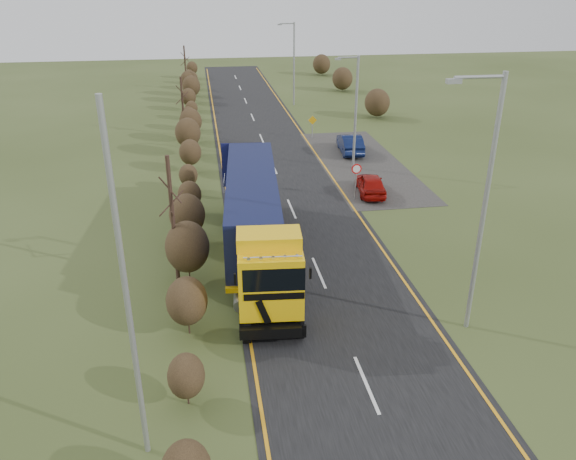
% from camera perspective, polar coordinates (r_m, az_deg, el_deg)
% --- Properties ---
extents(ground, '(160.00, 160.00, 0.00)m').
position_cam_1_polar(ground, '(23.21, 5.18, -9.08)').
color(ground, '#37441D').
rests_on(ground, ground).
extents(road, '(8.00, 120.00, 0.02)m').
position_cam_1_polar(road, '(31.81, 0.94, 0.80)').
color(road, black).
rests_on(road, ground).
extents(layby, '(6.00, 18.00, 0.02)m').
position_cam_1_polar(layby, '(42.35, 7.38, 6.73)').
color(layby, '#2C2A27').
rests_on(layby, ground).
extents(lane_markings, '(7.52, 116.00, 0.01)m').
position_cam_1_polar(lane_markings, '(31.53, 1.04, 0.61)').
color(lane_markings, orange).
rests_on(lane_markings, road).
extents(hedgerow, '(2.24, 102.04, 6.05)m').
position_cam_1_polar(hedgerow, '(28.86, -10.13, 1.31)').
color(hedgerow, black).
rests_on(hedgerow, ground).
extents(lorry, '(3.39, 14.74, 4.06)m').
position_cam_1_polar(lorry, '(26.69, -3.41, 1.31)').
color(lorry, black).
rests_on(lorry, ground).
extents(car_red_hatchback, '(2.05, 4.09, 1.34)m').
position_cam_1_polar(car_red_hatchback, '(36.16, 8.38, 4.64)').
color(car_red_hatchback, '#940B07').
rests_on(car_red_hatchback, ground).
extents(car_blue_sedan, '(1.93, 4.58, 1.47)m').
position_cam_1_polar(car_blue_sedan, '(44.75, 6.34, 8.72)').
color(car_blue_sedan, '#0A153C').
rests_on(car_blue_sedan, ground).
extents(streetlight_near, '(2.10, 0.20, 9.93)m').
position_cam_1_polar(streetlight_near, '(21.33, 19.15, 3.09)').
color(streetlight_near, '#929597').
rests_on(streetlight_near, ground).
extents(streetlight_mid, '(1.69, 0.18, 7.91)m').
position_cam_1_polar(streetlight_mid, '(40.05, 6.79, 12.13)').
color(streetlight_mid, '#929597').
rests_on(streetlight_mid, ground).
extents(streetlight_far, '(1.80, 0.18, 8.43)m').
position_cam_1_polar(streetlight_far, '(61.23, 0.52, 16.83)').
color(streetlight_far, '#929597').
rests_on(streetlight_far, ground).
extents(left_pole, '(0.16, 0.16, 10.43)m').
position_cam_1_polar(left_pole, '(15.10, -16.05, -6.71)').
color(left_pole, '#929597').
rests_on(left_pole, ground).
extents(speed_sign, '(0.63, 0.10, 2.28)m').
position_cam_1_polar(speed_sign, '(34.92, 6.94, 5.60)').
color(speed_sign, '#929597').
rests_on(speed_sign, ground).
extents(warning_board, '(0.74, 0.11, 1.95)m').
position_cam_1_polar(warning_board, '(48.56, 2.49, 10.65)').
color(warning_board, '#929597').
rests_on(warning_board, ground).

